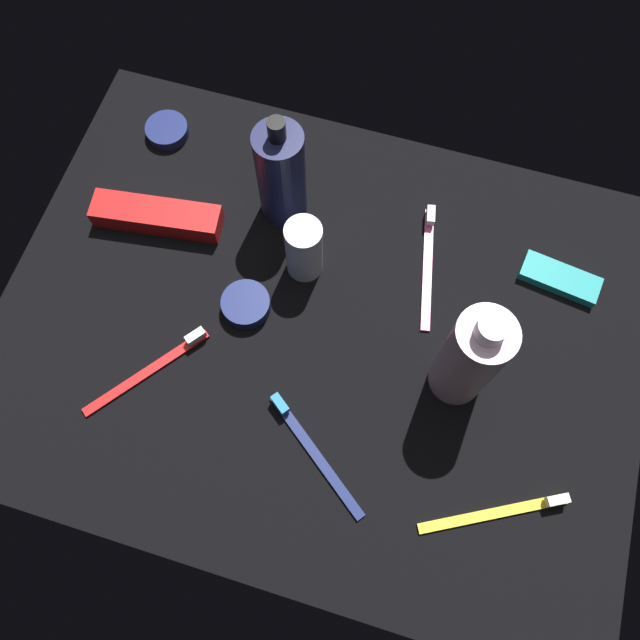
# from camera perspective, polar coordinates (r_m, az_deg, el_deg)

# --- Properties ---
(ground_plane) EXTENTS (0.84, 0.64, 0.01)m
(ground_plane) POSITION_cam_1_polar(r_m,az_deg,el_deg) (0.83, -0.00, -0.88)
(ground_plane) COLOR black
(lotion_bottle) EXTENTS (0.06, 0.06, 0.19)m
(lotion_bottle) POSITION_cam_1_polar(r_m,az_deg,el_deg) (0.83, -3.53, 12.93)
(lotion_bottle) COLOR #1B1E46
(lotion_bottle) RESTS_ON ground_plane
(bodywash_bottle) EXTENTS (0.07, 0.07, 0.20)m
(bodywash_bottle) POSITION_cam_1_polar(r_m,az_deg,el_deg) (0.74, 13.41, -3.35)
(bodywash_bottle) COLOR silver
(bodywash_bottle) RESTS_ON ground_plane
(deodorant_stick) EXTENTS (0.05, 0.05, 0.10)m
(deodorant_stick) POSITION_cam_1_polar(r_m,az_deg,el_deg) (0.81, -1.45, 6.39)
(deodorant_stick) COLOR silver
(deodorant_stick) RESTS_ON ground_plane
(toothbrush_pink) EXTENTS (0.05, 0.18, 0.02)m
(toothbrush_pink) POSITION_cam_1_polar(r_m,az_deg,el_deg) (0.87, 9.73, 5.38)
(toothbrush_pink) COLOR #E55999
(toothbrush_pink) RESTS_ON ground_plane
(toothbrush_red) EXTENTS (0.12, 0.15, 0.02)m
(toothbrush_red) POSITION_cam_1_polar(r_m,az_deg,el_deg) (0.83, -14.76, -4.08)
(toothbrush_red) COLOR red
(toothbrush_red) RESTS_ON ground_plane
(toothbrush_navy) EXTENTS (0.15, 0.12, 0.02)m
(toothbrush_navy) POSITION_cam_1_polar(r_m,az_deg,el_deg) (0.78, -0.85, -11.42)
(toothbrush_navy) COLOR navy
(toothbrush_navy) RESTS_ON ground_plane
(toothbrush_yellow) EXTENTS (0.16, 0.09, 0.02)m
(toothbrush_yellow) POSITION_cam_1_polar(r_m,az_deg,el_deg) (0.80, 16.17, -16.27)
(toothbrush_yellow) COLOR yellow
(toothbrush_yellow) RESTS_ON ground_plane
(toothpaste_box_red) EXTENTS (0.18, 0.07, 0.03)m
(toothpaste_box_red) POSITION_cam_1_polar(r_m,az_deg,el_deg) (0.90, -14.49, 9.06)
(toothpaste_box_red) COLOR red
(toothpaste_box_red) RESTS_ON ground_plane
(snack_bar_teal) EXTENTS (0.11, 0.05, 0.01)m
(snack_bar_teal) POSITION_cam_1_polar(r_m,az_deg,el_deg) (0.90, 20.83, 3.51)
(snack_bar_teal) COLOR teal
(snack_bar_teal) RESTS_ON ground_plane
(cream_tin_left) EXTENTS (0.06, 0.06, 0.02)m
(cream_tin_left) POSITION_cam_1_polar(r_m,az_deg,el_deg) (0.83, -6.73, 1.32)
(cream_tin_left) COLOR navy
(cream_tin_left) RESTS_ON ground_plane
(cream_tin_right) EXTENTS (0.06, 0.06, 0.02)m
(cream_tin_right) POSITION_cam_1_polar(r_m,az_deg,el_deg) (0.99, -13.63, 16.31)
(cream_tin_right) COLOR navy
(cream_tin_right) RESTS_ON ground_plane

